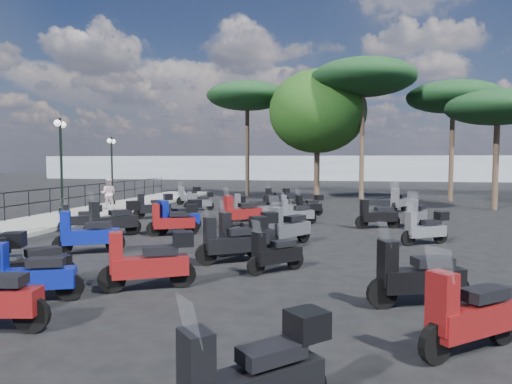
% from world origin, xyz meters
% --- Properties ---
extents(ground, '(120.00, 120.00, 0.00)m').
position_xyz_m(ground, '(0.00, 0.00, 0.00)').
color(ground, black).
rests_on(ground, ground).
extents(sidewalk, '(3.00, 30.00, 0.15)m').
position_xyz_m(sidewalk, '(-6.50, 3.00, 0.07)').
color(sidewalk, slate).
rests_on(sidewalk, ground).
extents(railing, '(0.04, 26.04, 1.10)m').
position_xyz_m(railing, '(-7.80, 2.80, 0.90)').
color(railing, black).
rests_on(railing, sidewalk).
extents(lamp_post_1, '(0.63, 1.16, 4.15)m').
position_xyz_m(lamp_post_1, '(-7.26, 3.57, 2.51)').
color(lamp_post_1, black).
rests_on(lamp_post_1, sidewalk).
extents(lamp_post_2, '(0.45, 1.02, 3.53)m').
position_xyz_m(lamp_post_2, '(-7.13, 7.71, 2.16)').
color(lamp_post_2, black).
rests_on(lamp_post_2, sidewalk).
extents(pedestrian_far, '(0.85, 0.75, 1.49)m').
position_xyz_m(pedestrian_far, '(-6.09, 5.41, 0.89)').
color(pedestrian_far, beige).
rests_on(pedestrian_far, sidewalk).
extents(scooter_1, '(1.67, 1.03, 1.46)m').
position_xyz_m(scooter_1, '(-1.76, -3.49, 0.51)').
color(scooter_1, black).
rests_on(scooter_1, ground).
extents(scooter_2, '(1.40, 1.51, 1.50)m').
position_xyz_m(scooter_2, '(-2.41, -0.89, 0.56)').
color(scooter_2, black).
rests_on(scooter_2, ground).
extents(scooter_3, '(1.41, 0.81, 1.20)m').
position_xyz_m(scooter_3, '(-4.08, -0.04, 0.45)').
color(scooter_3, black).
rests_on(scooter_3, ground).
extents(scooter_4, '(1.43, 1.20, 1.36)m').
position_xyz_m(scooter_4, '(-3.05, 3.73, 0.51)').
color(scooter_4, black).
rests_on(scooter_4, ground).
extents(scooter_5, '(1.00, 1.41, 1.27)m').
position_xyz_m(scooter_5, '(-3.70, 9.93, 0.48)').
color(scooter_5, black).
rests_on(scooter_5, ground).
extents(scooter_6, '(1.68, 1.04, 1.45)m').
position_xyz_m(scooter_6, '(1.26, -6.32, 0.55)').
color(scooter_6, black).
rests_on(scooter_6, ground).
extents(scooter_7, '(1.14, 1.42, 1.36)m').
position_xyz_m(scooter_7, '(-0.95, -6.80, 0.47)').
color(scooter_7, black).
rests_on(scooter_7, ground).
extents(scooter_8, '(1.25, 1.56, 1.46)m').
position_xyz_m(scooter_8, '(-0.61, 0.21, 0.55)').
color(scooter_8, black).
rests_on(scooter_8, ground).
extents(scooter_9, '(1.60, 0.92, 1.36)m').
position_xyz_m(scooter_9, '(-0.60, -0.32, 0.51)').
color(scooter_9, black).
rests_on(scooter_9, ground).
extents(scooter_10, '(1.75, 0.77, 1.42)m').
position_xyz_m(scooter_10, '(1.22, 3.58, 0.54)').
color(scooter_10, black).
rests_on(scooter_10, ground).
extents(scooter_11, '(1.39, 0.83, 1.19)m').
position_xyz_m(scooter_11, '(-2.11, 6.98, 0.45)').
color(scooter_11, black).
rests_on(scooter_11, ground).
extents(scooter_13, '(1.61, 0.82, 1.34)m').
position_xyz_m(scooter_13, '(-0.44, -7.42, 0.47)').
color(scooter_13, black).
rests_on(scooter_13, ground).
extents(scooter_14, '(1.60, 1.16, 1.45)m').
position_xyz_m(scooter_14, '(2.28, -3.78, 0.55)').
color(scooter_14, black).
rests_on(scooter_14, ground).
extents(scooter_15, '(1.47, 1.34, 1.49)m').
position_xyz_m(scooter_15, '(1.08, 2.20, 0.52)').
color(scooter_15, black).
rests_on(scooter_15, ground).
extents(scooter_16, '(1.51, 0.72, 1.24)m').
position_xyz_m(scooter_16, '(1.12, 4.36, 0.43)').
color(scooter_16, black).
rests_on(scooter_16, ground).
extents(scooter_17, '(1.33, 1.11, 1.26)m').
position_xyz_m(scooter_17, '(1.30, 9.79, 0.48)').
color(scooter_17, black).
rests_on(scooter_17, ground).
extents(scooter_18, '(1.35, 1.31, 1.37)m').
position_xyz_m(scooter_18, '(4.11, -10.43, 0.51)').
color(scooter_18, black).
rests_on(scooter_18, ground).
extents(scooter_19, '(1.12, 1.13, 1.20)m').
position_xyz_m(scooter_19, '(3.40, -4.52, 0.42)').
color(scooter_19, black).
rests_on(scooter_19, ground).
extents(scooter_20, '(1.13, 1.61, 1.47)m').
position_xyz_m(scooter_20, '(3.30, -1.30, 0.51)').
color(scooter_20, black).
rests_on(scooter_20, ground).
extents(scooter_21, '(1.47, 0.86, 1.27)m').
position_xyz_m(scooter_21, '(3.06, 2.91, 0.44)').
color(scooter_21, black).
rests_on(scooter_21, ground).
extents(scooter_22, '(1.29, 1.08, 1.22)m').
position_xyz_m(scooter_22, '(3.32, 5.73, 0.46)').
color(scooter_22, black).
rests_on(scooter_22, ground).
extents(scooter_23, '(1.46, 0.74, 1.22)m').
position_xyz_m(scooter_23, '(2.68, 5.47, 0.42)').
color(scooter_23, black).
rests_on(scooter_23, ground).
extents(scooter_24, '(1.46, 1.22, 1.43)m').
position_xyz_m(scooter_24, '(6.46, -8.23, 0.50)').
color(scooter_24, black).
rests_on(scooter_24, ground).
extents(scooter_25, '(1.76, 0.87, 1.46)m').
position_xyz_m(scooter_25, '(6.09, -6.38, 0.51)').
color(scooter_25, black).
rests_on(scooter_25, ground).
extents(scooter_26, '(1.43, 0.93, 1.25)m').
position_xyz_m(scooter_26, '(7.21, -0.38, 0.47)').
color(scooter_26, black).
rests_on(scooter_26, ground).
extents(scooter_27, '(0.90, 1.61, 1.37)m').
position_xyz_m(scooter_27, '(7.48, 3.14, 0.48)').
color(scooter_27, black).
rests_on(scooter_27, ground).
extents(scooter_28, '(1.62, 0.80, 1.35)m').
position_xyz_m(scooter_28, '(6.03, 2.62, 0.47)').
color(scooter_28, black).
rests_on(scooter_28, ground).
extents(scooter_29, '(0.98, 1.71, 1.47)m').
position_xyz_m(scooter_29, '(7.40, 8.10, 0.51)').
color(scooter_29, black).
rests_on(scooter_29, ground).
extents(scooter_31, '(1.60, 1.16, 1.45)m').
position_xyz_m(scooter_31, '(2.39, -2.80, 0.55)').
color(scooter_31, black).
rests_on(scooter_31, ground).
extents(broadleaf_tree, '(6.13, 6.13, 8.11)m').
position_xyz_m(broadleaf_tree, '(3.11, 14.76, 5.50)').
color(broadleaf_tree, '#38281E').
rests_on(broadleaf_tree, ground).
extents(pine_0, '(6.20, 6.20, 8.40)m').
position_xyz_m(pine_0, '(5.83, 13.61, 7.29)').
color(pine_0, '#38281E').
rests_on(pine_0, ground).
extents(pine_1, '(5.47, 5.47, 7.21)m').
position_xyz_m(pine_1, '(11.16, 15.04, 6.22)').
color(pine_1, '#38281E').
rests_on(pine_1, ground).
extents(pine_2, '(5.56, 5.56, 7.82)m').
position_xyz_m(pine_2, '(-1.76, 16.48, 6.82)').
color(pine_2, '#38281E').
rests_on(pine_2, ground).
extents(pine_3, '(4.95, 4.95, 5.92)m').
position_xyz_m(pine_3, '(12.17, 10.12, 5.03)').
color(pine_3, '#38281E').
rests_on(pine_3, ground).
extents(distant_hills, '(70.00, 8.00, 3.00)m').
position_xyz_m(distant_hills, '(0.00, 45.00, 1.50)').
color(distant_hills, gray).
rests_on(distant_hills, ground).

